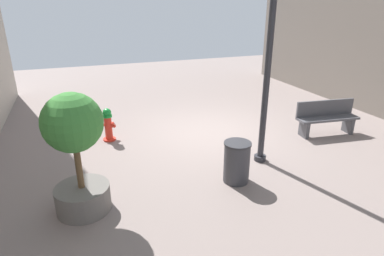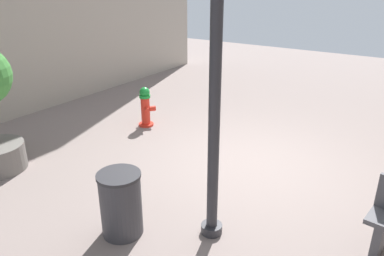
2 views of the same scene
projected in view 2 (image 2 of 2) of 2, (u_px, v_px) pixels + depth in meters
name	position (u px, v px, depth m)	size (l,w,h in m)	color
ground_plane	(248.00, 164.00, 6.68)	(23.40, 23.40, 0.00)	gray
fire_hydrant	(146.00, 107.00, 8.25)	(0.38, 0.38, 0.90)	red
street_lamp	(216.00, 40.00, 3.95)	(0.36, 0.36, 4.04)	#2D2D33
trash_bin	(121.00, 204.00, 4.73)	(0.56, 0.56, 0.87)	#38383D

